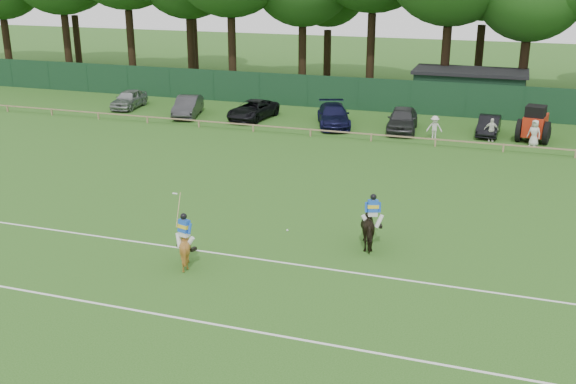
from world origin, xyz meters
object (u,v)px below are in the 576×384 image
at_px(suv_black, 253,110).
at_px(polo_ball, 287,230).
at_px(spectator_right, 534,133).
at_px(horse_chestnut, 185,246).
at_px(utility_shed, 469,89).
at_px(tractor, 535,124).
at_px(sedan_grey, 188,106).
at_px(hatch_grey, 402,119).
at_px(horse_dark, 372,227).
at_px(estate_black, 489,125).
at_px(spectator_mid, 491,130).
at_px(sedan_navy, 334,116).
at_px(sedan_silver, 129,99).
at_px(spectator_left, 434,128).

xyz_separation_m(suv_black, polo_ball, (9.23, -19.55, -0.62)).
bearing_deg(spectator_right, horse_chestnut, -94.51).
relative_size(utility_shed, tractor, 2.81).
bearing_deg(sedan_grey, hatch_grey, -13.23).
bearing_deg(horse_dark, hatch_grey, -102.48).
relative_size(hatch_grey, spectator_right, 2.84).
relative_size(estate_black, spectator_mid, 2.55).
height_order(sedan_navy, estate_black, sedan_navy).
xyz_separation_m(sedan_navy, tractor, (13.06, 0.06, 0.35)).
bearing_deg(polo_ball, spectator_right, 61.13).
xyz_separation_m(horse_chestnut, spectator_right, (12.47, 22.23, 0.11)).
xyz_separation_m(sedan_silver, sedan_grey, (5.64, -1.19, 0.03)).
height_order(estate_black, utility_shed, utility_shed).
bearing_deg(polo_ball, sedan_navy, 99.27).
relative_size(sedan_navy, utility_shed, 0.60).
distance_m(sedan_silver, sedan_grey, 5.77).
relative_size(sedan_grey, suv_black, 0.93).
bearing_deg(horse_chestnut, spectator_right, -102.13).
bearing_deg(hatch_grey, tractor, -5.10).
height_order(horse_dark, sedan_grey, horse_dark).
height_order(polo_ball, utility_shed, utility_shed).
relative_size(suv_black, tractor, 1.60).
distance_m(sedan_silver, estate_black, 26.88).
bearing_deg(estate_black, spectator_right, -35.81).
height_order(sedan_grey, suv_black, sedan_grey).
bearing_deg(utility_shed, polo_ball, -100.53).
height_order(sedan_navy, utility_shed, utility_shed).
bearing_deg(polo_ball, estate_black, 70.49).
xyz_separation_m(suv_black, spectator_mid, (16.58, -1.16, 0.08)).
height_order(spectator_left, spectator_mid, spectator_left).
distance_m(hatch_grey, tractor, 8.33).
relative_size(horse_dark, tractor, 0.65).
relative_size(hatch_grey, polo_ball, 52.09).
distance_m(horse_dark, utility_shed, 28.46).
distance_m(sedan_grey, hatch_grey, 15.70).
bearing_deg(sedan_silver, tractor, -8.09).
distance_m(suv_black, spectator_left, 13.24).
xyz_separation_m(sedan_grey, suv_black, (4.88, 0.63, -0.07)).
height_order(horse_dark, spectator_left, horse_dark).
distance_m(suv_black, estate_black, 16.36).
xyz_separation_m(sedan_grey, spectator_mid, (21.45, -0.53, 0.01)).
relative_size(horse_chestnut, sedan_navy, 0.28).
relative_size(horse_chestnut, sedan_grey, 0.32).
distance_m(suv_black, utility_shed, 16.73).
distance_m(sedan_silver, spectator_mid, 27.15).
bearing_deg(polo_ball, tractor, 62.85).
relative_size(hatch_grey, spectator_left, 3.10).
distance_m(sedan_grey, utility_shed, 21.34).
xyz_separation_m(hatch_grey, tractor, (8.32, 0.01, 0.29)).
bearing_deg(sedan_silver, spectator_left, -12.21).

